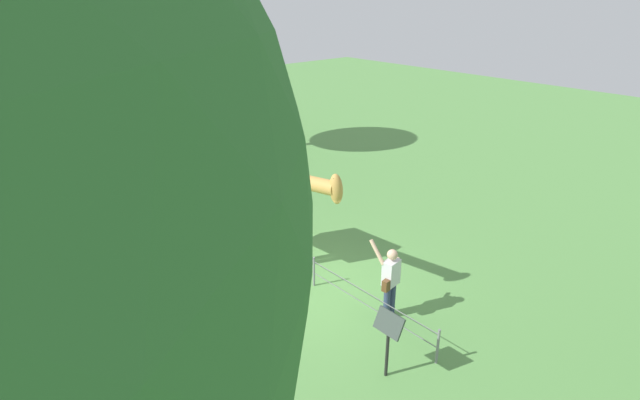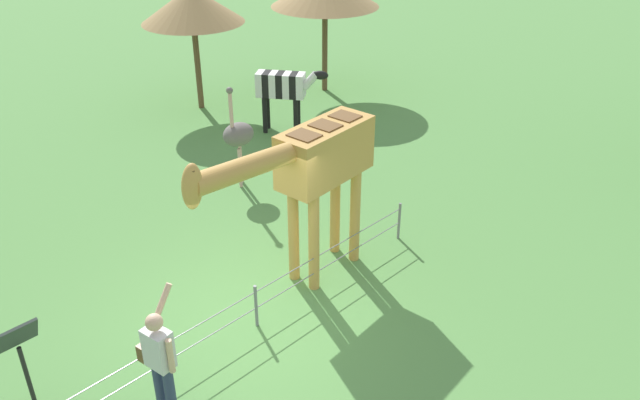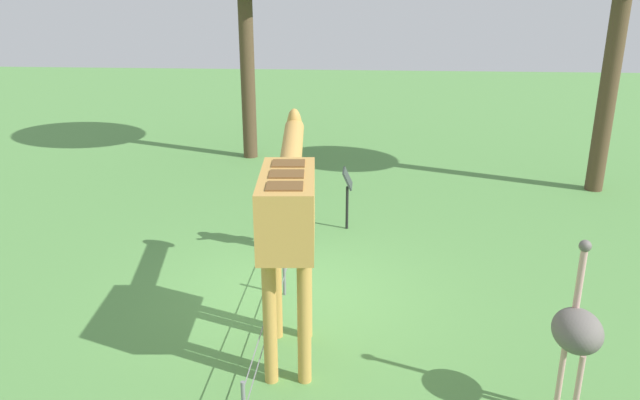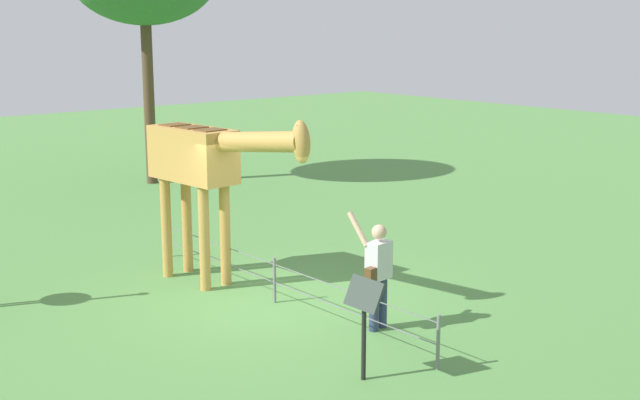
% 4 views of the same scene
% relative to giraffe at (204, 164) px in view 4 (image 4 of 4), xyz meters
% --- Properties ---
extents(ground_plane, '(60.00, 60.00, 0.00)m').
position_rel_giraffe_xyz_m(ground_plane, '(1.54, 0.18, -2.10)').
color(ground_plane, '#568E47').
extents(giraffe, '(3.73, 0.83, 3.04)m').
position_rel_giraffe_xyz_m(giraffe, '(0.00, 0.00, 0.00)').
color(giraffe, '#C69347').
rests_on(giraffe, ground_plane).
extents(visitor, '(0.59, 0.58, 1.75)m').
position_rel_giraffe_xyz_m(visitor, '(3.46, 0.72, -1.20)').
color(visitor, navy).
rests_on(visitor, ground_plane).
extents(info_sign, '(0.56, 0.21, 1.32)m').
position_rel_giraffe_xyz_m(info_sign, '(4.64, -0.65, -1.15)').
color(info_sign, black).
rests_on(info_sign, ground_plane).
extents(wire_fence, '(7.05, 0.05, 0.75)m').
position_rel_giraffe_xyz_m(wire_fence, '(1.54, 0.30, -1.70)').
color(wire_fence, slate).
rests_on(wire_fence, ground_plane).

